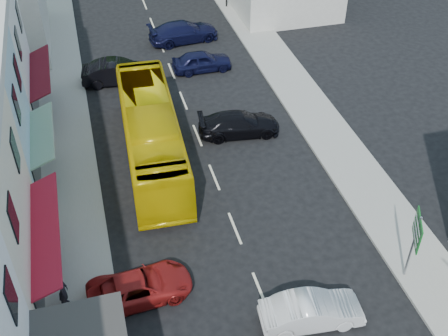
# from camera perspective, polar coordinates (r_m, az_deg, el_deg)

# --- Properties ---
(ground) EXTENTS (120.00, 120.00, 0.00)m
(ground) POSITION_cam_1_polar(r_m,az_deg,el_deg) (24.87, 3.72, -12.44)
(ground) COLOR black
(ground) RESTS_ON ground
(sidewalk_left) EXTENTS (3.00, 52.00, 0.15)m
(sidewalk_left) POSITION_cam_1_polar(r_m,az_deg,el_deg) (31.27, -15.37, -0.85)
(sidewalk_left) COLOR gray
(sidewalk_left) RESTS_ON ground
(sidewalk_right) EXTENTS (3.00, 52.00, 0.15)m
(sidewalk_right) POSITION_cam_1_polar(r_m,az_deg,el_deg) (33.84, 10.55, 3.42)
(sidewalk_right) COLOR gray
(sidewalk_right) RESTS_ON ground
(bus) EXTENTS (3.04, 11.70, 3.10)m
(bus) POSITION_cam_1_polar(r_m,az_deg,el_deg) (30.87, -7.39, 3.30)
(bus) COLOR #D8B604
(bus) RESTS_ON ground
(car_white) EXTENTS (4.54, 2.18, 1.40)m
(car_white) POSITION_cam_1_polar(r_m,az_deg,el_deg) (23.59, 8.89, -14.16)
(car_white) COLOR silver
(car_white) RESTS_ON ground
(car_red) EXTENTS (4.73, 2.23, 1.40)m
(car_red) POSITION_cam_1_polar(r_m,az_deg,el_deg) (24.39, -8.53, -11.72)
(car_red) COLOR maroon
(car_red) RESTS_ON ground
(car_black_near) EXTENTS (4.67, 2.30, 1.40)m
(car_black_near) POSITION_cam_1_polar(r_m,az_deg,el_deg) (33.05, 1.55, 4.51)
(car_black_near) COLOR black
(car_black_near) RESTS_ON ground
(car_navy_mid) EXTENTS (4.41, 1.82, 1.40)m
(car_navy_mid) POSITION_cam_1_polar(r_m,az_deg,el_deg) (39.60, -2.27, 10.79)
(car_navy_mid) COLOR black
(car_navy_mid) RESTS_ON ground
(car_black_far) EXTENTS (4.58, 2.32, 1.40)m
(car_black_far) POSITION_cam_1_polar(r_m,az_deg,el_deg) (38.72, -10.64, 9.42)
(car_black_far) COLOR black
(car_black_far) RESTS_ON ground
(car_navy_far) EXTENTS (4.68, 2.34, 1.40)m
(car_navy_far) POSITION_cam_1_polar(r_m,az_deg,el_deg) (43.70, -4.12, 13.57)
(car_navy_far) COLOR black
(car_navy_far) RESTS_ON ground
(pedestrian_left) EXTENTS (0.44, 0.63, 1.70)m
(pedestrian_left) POSITION_cam_1_polar(r_m,az_deg,el_deg) (24.46, -16.04, -11.96)
(pedestrian_left) COLOR black
(pedestrian_left) RESTS_ON sidewalk_left
(direction_sign) EXTENTS (1.42, 1.77, 3.62)m
(direction_sign) POSITION_cam_1_polar(r_m,az_deg,el_deg) (25.30, 18.55, -7.73)
(direction_sign) COLOR #0B5718
(direction_sign) RESTS_ON ground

